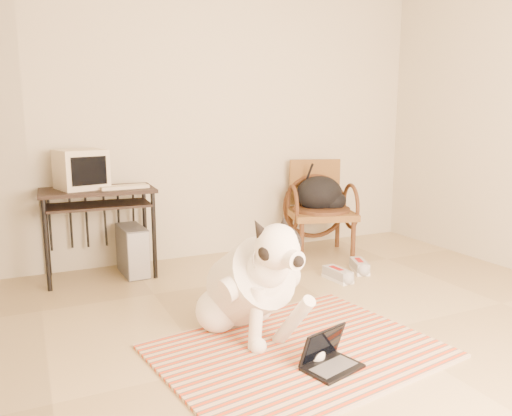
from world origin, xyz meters
TOP-DOWN VIEW (x-y plane):
  - floor at (0.00, 0.00)m, footprint 4.50×4.50m
  - wall_back at (0.00, 2.25)m, footprint 4.50×0.00m
  - wall_left at (-2.00, 0.00)m, footprint 0.00×4.50m
  - rug at (-0.63, -0.04)m, footprint 1.78×1.46m
  - dog at (-0.79, 0.29)m, footprint 0.57×1.15m
  - laptop at (-0.58, -0.29)m, footprint 0.36×0.30m
  - computer_desk at (-1.48, 1.94)m, footprint 0.97×0.57m
  - crt_monitor at (-1.59, 2.01)m, footprint 0.45×0.44m
  - desk_keyboard at (-1.26, 1.87)m, footprint 0.41×0.17m
  - pc_tower at (-1.21, 1.92)m, footprint 0.22×0.47m
  - rattan_chair at (0.69, 1.82)m, footprint 0.78×0.76m
  - backpack at (0.71, 1.82)m, footprint 0.51×0.41m
  - sneaker_left at (0.35, 0.99)m, footprint 0.15×0.31m
  - sneaker_right at (0.68, 1.11)m, footprint 0.22×0.32m

SIDE VIEW (x-z plane):
  - floor at x=0.00m, z-range 0.00..0.00m
  - rug at x=-0.63m, z-range 0.00..0.02m
  - sneaker_right at x=0.68m, z-range -0.01..0.10m
  - sneaker_left at x=0.35m, z-range -0.01..0.10m
  - laptop at x=-0.58m, z-range -0.04..0.18m
  - pc_tower at x=-1.21m, z-range 0.00..0.43m
  - dog at x=-0.79m, z-range -0.09..0.77m
  - rattan_chair at x=0.69m, z-range 0.00..0.95m
  - backpack at x=0.71m, z-range 0.43..0.79m
  - computer_desk at x=-1.48m, z-range 0.28..1.07m
  - desk_keyboard at x=-1.26m, z-range 0.79..0.81m
  - crt_monitor at x=-1.59m, z-range 0.79..1.12m
  - wall_back at x=0.00m, z-range -0.90..3.60m
  - wall_left at x=-2.00m, z-range -0.90..3.60m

